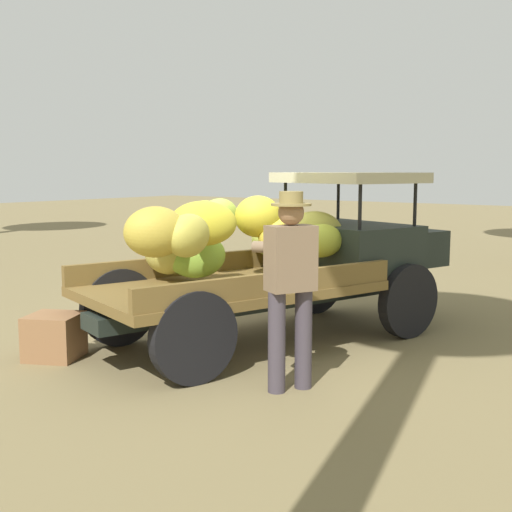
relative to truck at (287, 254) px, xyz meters
name	(u,v)px	position (x,y,z in m)	size (l,w,h in m)	color
ground_plane	(259,333)	(-0.05, 0.35, -0.96)	(60.00, 60.00, 0.00)	olive
truck	(287,254)	(0.00, 0.00, 0.00)	(4.66, 2.81, 1.86)	black
farmer	(290,278)	(-1.49, -1.04, 0.02)	(0.57, 0.54, 1.71)	#433B45
wooden_crate	(54,336)	(-2.11, 1.40, -0.73)	(0.50, 0.49, 0.45)	#8D623E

